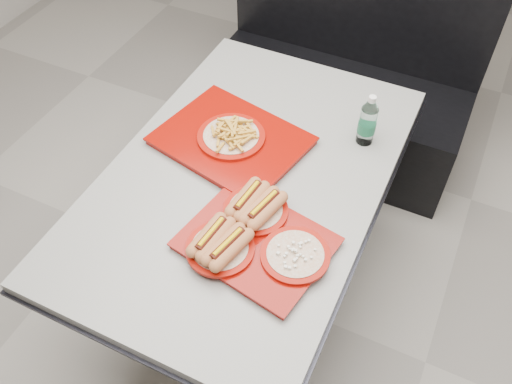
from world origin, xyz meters
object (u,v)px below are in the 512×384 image
at_px(tray_near, 252,235).
at_px(water_bottle, 368,123).
at_px(diner_table, 247,205).
at_px(booth_bench, 341,80).
at_px(tray_far, 231,138).

bearing_deg(tray_near, water_bottle, 73.76).
distance_m(diner_table, booth_bench, 1.11).
relative_size(tray_near, tray_far, 0.84).
height_order(diner_table, water_bottle, water_bottle).
bearing_deg(water_bottle, booth_bench, 112.40).
relative_size(diner_table, water_bottle, 7.03).
relative_size(diner_table, tray_far, 2.49).
xyz_separation_m(diner_table, tray_far, (-0.11, 0.11, 0.19)).
bearing_deg(tray_near, booth_bench, 96.13).
distance_m(diner_table, tray_near, 0.35).
distance_m(booth_bench, tray_far, 1.06).
height_order(diner_table, tray_far, tray_far).
distance_m(diner_table, water_bottle, 0.52).
height_order(tray_near, water_bottle, water_bottle).
bearing_deg(diner_table, tray_near, -59.92).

